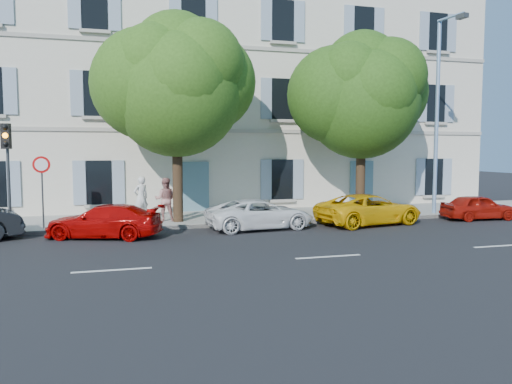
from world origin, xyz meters
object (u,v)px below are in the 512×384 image
object	(u,v)px
traffic_light	(7,153)
tree_left	(176,92)
road_sign	(42,177)
street_lamp	(440,105)
car_red_coupe	(104,221)
car_white_coupe	(260,214)
tree_right	(362,102)
car_yellow_supercar	(369,209)
pedestrian_a	(141,198)
car_red_hatchback	(478,207)
pedestrian_b	(165,199)

from	to	relation	value
traffic_light	tree_left	bearing A→B (deg)	6.51
road_sign	street_lamp	distance (m)	17.14
car_red_coupe	traffic_light	distance (m)	4.35
car_white_coupe	tree_right	size ratio (longest dim) A/B	0.53
car_yellow_supercar	pedestrian_a	world-z (taller)	pedestrian_a
street_lamp	tree_left	bearing A→B (deg)	177.09
car_yellow_supercar	street_lamp	bearing A→B (deg)	-83.32
pedestrian_a	road_sign	bearing A→B (deg)	-2.67
car_red_hatchback	traffic_light	distance (m)	19.31
tree_right	traffic_light	xyz separation A→B (m)	(-14.44, -0.81, -2.28)
tree_left	tree_right	xyz separation A→B (m)	(8.27, 0.11, -0.18)
road_sign	tree_right	bearing A→B (deg)	2.50
traffic_light	road_sign	xyz separation A→B (m)	(1.10, 0.23, -0.85)
car_red_hatchback	pedestrian_a	distance (m)	14.73
car_red_coupe	traffic_light	xyz separation A→B (m)	(-3.30, 1.55, 2.36)
pedestrian_a	tree_left	bearing A→B (deg)	113.19
car_yellow_supercar	tree_left	distance (m)	9.20
tree_left	pedestrian_b	world-z (taller)	tree_left
tree_left	pedestrian_b	bearing A→B (deg)	142.40
car_red_hatchback	tree_right	size ratio (longest dim) A/B	0.41
car_red_coupe	car_red_hatchback	bearing A→B (deg)	110.90
car_red_coupe	tree_left	bearing A→B (deg)	148.19
pedestrian_b	car_yellow_supercar	bearing A→B (deg)	175.10
tree_right	street_lamp	size ratio (longest dim) A/B	0.90
car_red_hatchback	traffic_light	size ratio (longest dim) A/B	0.85
street_lamp	pedestrian_b	size ratio (longest dim) A/B	4.92
tree_right	tree_left	bearing A→B (deg)	-179.26
car_red_hatchback	traffic_light	xyz separation A→B (m)	(-19.12, 1.28, 2.39)
car_yellow_supercar	traffic_light	xyz separation A→B (m)	(-13.78, 1.26, 2.32)
tree_left	pedestrian_b	size ratio (longest dim) A/B	4.58
car_red_hatchback	tree_left	bearing A→B (deg)	84.48
road_sign	car_red_hatchback	bearing A→B (deg)	-4.79
car_white_coupe	tree_left	size ratio (longest dim) A/B	0.52
car_yellow_supercar	street_lamp	distance (m)	6.29
car_white_coupe	pedestrian_a	world-z (taller)	pedestrian_a
tree_right	pedestrian_b	size ratio (longest dim) A/B	4.44
car_red_hatchback	tree_right	xyz separation A→B (m)	(-4.69, 2.09, 4.66)
tree_left	pedestrian_a	distance (m)	4.72
traffic_light	road_sign	bearing A→B (deg)	11.72
street_lamp	pedestrian_a	size ratio (longest dim) A/B	4.85
car_yellow_supercar	road_sign	world-z (taller)	road_sign
car_red_coupe	road_sign	world-z (taller)	road_sign
car_white_coupe	pedestrian_a	size ratio (longest dim) A/B	2.33
tree_right	street_lamp	xyz separation A→B (m)	(3.54, -0.71, -0.11)
car_yellow_supercar	pedestrian_b	bearing A→B (deg)	62.62
tree_left	street_lamp	world-z (taller)	street_lamp
car_red_coupe	pedestrian_a	xyz separation A→B (m)	(1.45, 3.43, 0.47)
car_red_coupe	tree_left	size ratio (longest dim) A/B	0.49
tree_left	tree_right	distance (m)	8.28
tree_left	pedestrian_a	bearing A→B (deg)	140.23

